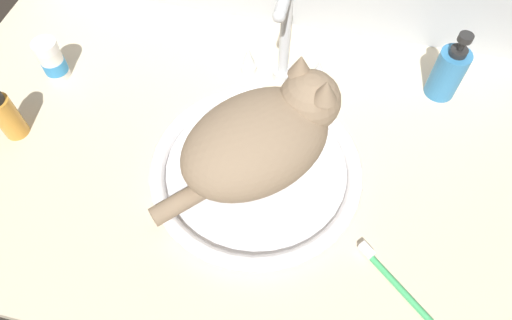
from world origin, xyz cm
name	(u,v)px	position (x,y,z in cm)	size (l,w,h in cm)	color
countertop	(229,155)	(0.00, 0.00, 1.50)	(116.95, 71.66, 3.00)	beige
sink_basin	(256,169)	(6.00, -3.29, 4.17)	(37.13, 37.13, 2.64)	white
faucet	(284,46)	(6.00, 19.34, 11.90)	(17.25, 10.89, 22.72)	silver
cat	(266,135)	(7.36, -1.82, 12.66)	(30.67, 31.11, 17.26)	#8C755B
pill_bottle	(52,61)	(-38.35, 10.05, 7.07)	(4.72, 4.72, 8.76)	white
soap_pump_bottle	(448,72)	(37.03, 23.25, 8.52)	(5.78, 5.78, 14.59)	teal
amber_bottle	(6,115)	(-39.40, -4.89, 7.97)	(4.28, 4.28, 10.65)	gold
toothbrush	(402,290)	(32.20, -18.76, 3.61)	(15.16, 12.92, 1.70)	#3FB266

